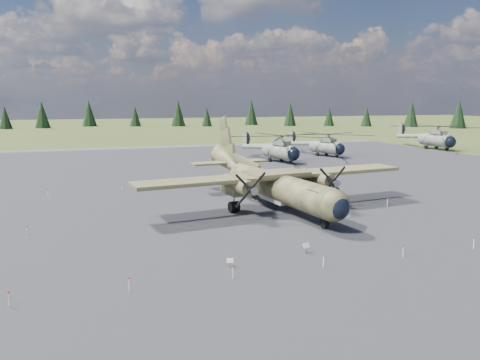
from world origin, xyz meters
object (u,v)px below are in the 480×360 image
object	(u,v)px
helicopter_near	(280,143)
helicopter_far	(436,133)
transport_plane	(272,181)
helicopter_mid	(326,140)

from	to	relation	value
helicopter_near	helicopter_far	distance (m)	41.82
transport_plane	helicopter_mid	distance (m)	44.97
transport_plane	helicopter_far	distance (m)	68.49
helicopter_near	helicopter_mid	xyz separation A→B (m)	(11.80, 5.21, -0.23)
helicopter_near	helicopter_mid	world-z (taller)	helicopter_near
helicopter_far	transport_plane	bearing A→B (deg)	-145.42
helicopter_near	helicopter_far	size ratio (longest dim) A/B	0.96
transport_plane	helicopter_mid	world-z (taller)	transport_plane
helicopter_mid	helicopter_far	xyz separation A→B (m)	(28.98, 4.01, 0.58)
helicopter_near	helicopter_mid	size ratio (longest dim) A/B	1.07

